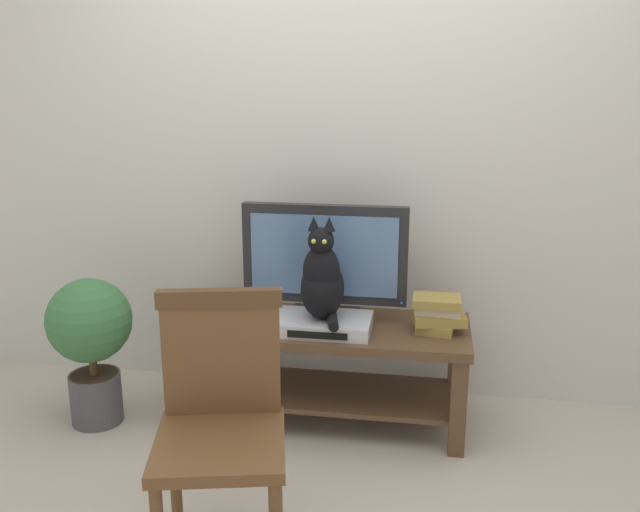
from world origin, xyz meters
name	(u,v)px	position (x,y,z in m)	size (l,w,h in m)	color
ground_plane	(316,474)	(0.00, 0.00, 0.00)	(12.00, 12.00, 0.00)	#ADA393
back_wall	(347,117)	(0.00, 0.91, 1.40)	(7.00, 0.12, 2.80)	beige
tv_stand	(322,352)	(-0.05, 0.47, 0.35)	(1.36, 0.52, 0.49)	#513823
tv	(325,260)	(-0.05, 0.55, 0.77)	(0.77, 0.20, 0.54)	black
media_box	(322,324)	(-0.04, 0.38, 0.52)	(0.44, 0.28, 0.06)	#BCBCC1
cat	(322,280)	(-0.03, 0.37, 0.73)	(0.19, 0.29, 0.47)	black
wooden_chair	(221,412)	(-0.23, -0.53, 0.54)	(0.50, 0.50, 0.93)	brown
book_stack	(437,314)	(0.47, 0.46, 0.57)	(0.25, 0.21, 0.16)	olive
potted_plant	(91,336)	(-1.11, 0.28, 0.43)	(0.39, 0.39, 0.71)	#47474C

